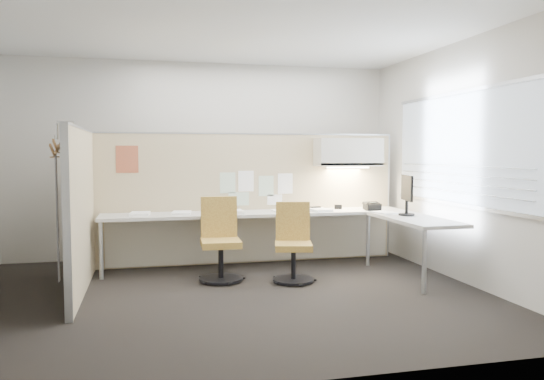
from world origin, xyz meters
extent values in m
cube|color=black|center=(0.00, 0.00, -0.01)|extent=(5.50, 4.50, 0.01)
cube|color=white|center=(0.00, 0.00, 2.80)|extent=(5.50, 4.50, 0.01)
cube|color=beige|center=(0.00, 2.25, 1.40)|extent=(5.50, 0.02, 2.80)
cube|color=beige|center=(0.00, -2.25, 1.40)|extent=(5.50, 0.02, 2.80)
cube|color=beige|center=(2.75, 0.00, 1.40)|extent=(0.02, 4.50, 2.80)
cube|color=#AAB9C6|center=(2.73, 0.00, 1.55)|extent=(0.01, 2.80, 1.30)
cube|color=tan|center=(0.55, 1.60, 0.88)|extent=(4.10, 0.06, 1.75)
cube|color=tan|center=(-1.50, 0.50, 0.88)|extent=(0.06, 2.20, 1.75)
cube|color=beige|center=(0.60, 1.27, 0.71)|extent=(4.00, 0.60, 0.04)
cube|color=beige|center=(2.30, 0.23, 0.71)|extent=(0.60, 1.47, 0.04)
cube|color=beige|center=(0.60, 1.54, 0.34)|extent=(3.90, 0.02, 0.64)
cylinder|color=#A5A8AA|center=(-1.35, 1.02, 0.34)|extent=(0.05, 0.05, 0.69)
cylinder|color=#A5A8AA|center=(2.05, -0.45, 0.34)|extent=(0.05, 0.05, 0.69)
cylinder|color=#A5A8AA|center=(2.05, 1.02, 0.34)|extent=(0.05, 0.05, 0.69)
cube|color=beige|center=(1.90, 1.39, 1.51)|extent=(0.90, 0.36, 0.38)
cube|color=#FFEABF|center=(1.90, 1.39, 1.30)|extent=(0.60, 0.06, 0.02)
cube|color=#8CBF8C|center=(0.25, 1.57, 1.10)|extent=(0.21, 0.00, 0.28)
cube|color=white|center=(0.50, 1.57, 1.12)|extent=(0.21, 0.00, 0.28)
cube|color=#8CBF8C|center=(0.78, 1.57, 1.05)|extent=(0.21, 0.00, 0.28)
cube|color=white|center=(1.05, 1.57, 1.08)|extent=(0.21, 0.00, 0.28)
cube|color=#8CBF8C|center=(0.40, 1.57, 0.88)|extent=(0.28, 0.00, 0.18)
cube|color=white|center=(0.90, 1.57, 0.86)|extent=(0.21, 0.00, 0.14)
cube|color=#ED511D|center=(-1.05, 1.57, 1.42)|extent=(0.28, 0.00, 0.35)
cylinder|color=black|center=(0.02, 0.60, 0.03)|extent=(0.51, 0.51, 0.03)
cylinder|color=black|center=(0.02, 0.60, 0.23)|extent=(0.06, 0.06, 0.39)
cube|color=gold|center=(0.02, 0.60, 0.45)|extent=(0.47, 0.47, 0.08)
cube|color=gold|center=(0.03, 0.82, 0.73)|extent=(0.43, 0.08, 0.49)
cylinder|color=black|center=(0.83, 0.37, 0.03)|extent=(0.48, 0.48, 0.03)
cylinder|color=black|center=(0.83, 0.37, 0.21)|extent=(0.06, 0.06, 0.37)
cube|color=gold|center=(0.83, 0.37, 0.42)|extent=(0.51, 0.51, 0.07)
cube|color=gold|center=(0.88, 0.56, 0.69)|extent=(0.41, 0.15, 0.46)
cylinder|color=black|center=(2.30, 0.44, 0.74)|extent=(0.20, 0.20, 0.02)
cylinder|color=black|center=(2.30, 0.44, 0.83)|extent=(0.04, 0.04, 0.18)
cube|color=black|center=(2.30, 0.44, 1.07)|extent=(0.14, 0.46, 0.31)
cube|color=black|center=(2.30, 0.44, 1.07)|extent=(0.10, 0.42, 0.27)
cube|color=black|center=(2.15, 1.12, 0.78)|extent=(0.21, 0.20, 0.12)
cylinder|color=black|center=(2.06, 1.14, 0.81)|extent=(0.04, 0.17, 0.04)
cube|color=black|center=(1.41, 1.31, 0.76)|extent=(0.14, 0.06, 0.05)
cube|color=black|center=(1.75, 1.37, 0.76)|extent=(0.11, 0.08, 0.06)
cube|color=silver|center=(-1.50, -0.50, 1.77)|extent=(0.14, 0.02, 0.02)
cylinder|color=silver|center=(-1.57, -0.50, 1.69)|extent=(0.02, 0.02, 0.14)
cube|color=#AD7F4C|center=(-1.57, -0.50, 1.56)|extent=(0.02, 0.44, 0.12)
cube|color=#AD7F4C|center=(-1.60, -0.47, 1.52)|extent=(0.02, 0.44, 0.12)
cube|color=#A7A4AE|center=(-1.58, -0.55, 0.92)|extent=(0.01, 0.07, 1.11)
cube|color=white|center=(-0.90, 1.28, 0.75)|extent=(0.26, 0.32, 0.03)
cube|color=white|center=(-0.38, 1.31, 0.74)|extent=(0.27, 0.33, 0.02)
cube|color=white|center=(0.26, 1.14, 0.75)|extent=(0.23, 0.30, 0.04)
cube|color=white|center=(0.93, 1.29, 0.74)|extent=(0.25, 0.31, 0.01)
cube|color=white|center=(1.43, 1.17, 0.75)|extent=(0.28, 0.33, 0.03)
cube|color=white|center=(2.15, 0.74, 0.74)|extent=(0.31, 0.36, 0.02)
camera|label=1|loc=(-0.81, -5.48, 1.50)|focal=35.00mm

